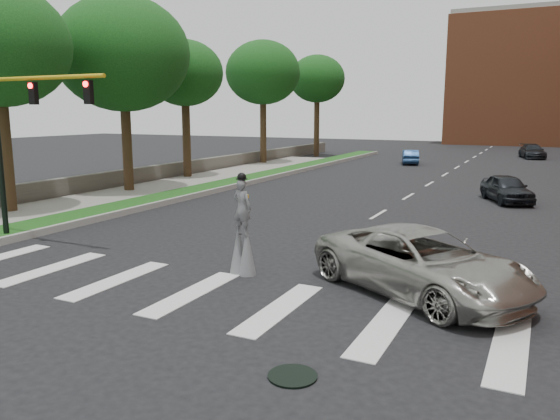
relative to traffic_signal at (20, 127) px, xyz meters
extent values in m
plane|color=black|center=(9.78, -3.00, -4.15)|extent=(160.00, 160.00, 0.00)
cube|color=#164614|center=(-1.72, 17.00, -4.03)|extent=(2.00, 60.00, 0.25)
cube|color=#979792|center=(-0.67, 17.00, -4.01)|extent=(0.20, 60.00, 0.28)
cube|color=gray|center=(-4.72, 7.00, -4.06)|extent=(4.00, 60.00, 0.18)
cube|color=#524D46|center=(-7.22, 19.00, -3.60)|extent=(0.50, 56.00, 1.10)
cylinder|color=black|center=(12.78, -5.00, -4.13)|extent=(0.90, 0.90, 0.04)
cube|color=#AB5A36|center=(15.78, 75.00, 4.85)|extent=(26.00, 14.00, 18.00)
cylinder|color=black|center=(-1.22, 0.00, -1.05)|extent=(0.20, 0.20, 6.20)
cylinder|color=gold|center=(1.38, 0.00, 1.65)|extent=(5.20, 0.14, 0.14)
cube|color=black|center=(0.78, 0.00, 1.15)|extent=(0.28, 0.18, 0.75)
cylinder|color=#FF0C0C|center=(0.78, -0.10, 1.40)|extent=(0.18, 0.06, 0.18)
cube|color=black|center=(3.28, 0.00, 1.15)|extent=(0.28, 0.18, 0.75)
cylinder|color=#FF0C0C|center=(3.28, -0.10, 1.40)|extent=(0.18, 0.06, 0.18)
cylinder|color=#342414|center=(8.98, 0.08, -3.58)|extent=(0.07, 0.07, 1.15)
cylinder|color=#342414|center=(8.66, 0.13, -3.58)|extent=(0.07, 0.07, 1.15)
cone|color=#5D5D62|center=(8.98, 0.08, -3.43)|extent=(0.52, 0.52, 1.43)
cone|color=#5D5D62|center=(8.66, 0.13, -3.43)|extent=(0.52, 0.52, 1.43)
imported|color=#5D5D62|center=(8.82, 0.10, -2.18)|extent=(0.65, 0.48, 1.65)
sphere|color=black|center=(8.82, 0.10, -1.29)|extent=(0.26, 0.26, 0.26)
cylinder|color=black|center=(8.82, 0.10, -1.34)|extent=(0.34, 0.34, 0.02)
cube|color=yellow|center=(8.84, 0.24, -1.72)|extent=(0.22, 0.05, 0.10)
imported|color=#A4A29B|center=(13.88, 0.60, -3.30)|extent=(6.70, 5.56, 1.70)
imported|color=black|center=(14.82, 17.40, -3.43)|extent=(3.28, 4.56, 1.44)
imported|color=navy|center=(5.47, 36.23, -3.51)|extent=(2.36, 4.12, 1.28)
imported|color=black|center=(15.22, 47.72, -3.45)|extent=(3.02, 5.18, 1.41)
cylinder|color=#342414|center=(-5.54, 3.56, -1.16)|extent=(0.56, 0.56, 5.98)
cylinder|color=#342414|center=(-5.27, 11.26, -1.16)|extent=(0.56, 0.56, 5.99)
ellipsoid|color=#113914|center=(-5.27, 11.26, 3.72)|extent=(7.54, 7.54, 6.41)
cylinder|color=#342414|center=(-6.14, 18.30, -1.17)|extent=(0.56, 0.56, 5.96)
ellipsoid|color=#113914|center=(-6.14, 18.30, 3.13)|extent=(5.28, 5.28, 4.49)
cylinder|color=#342414|center=(-6.30, 30.09, -0.94)|extent=(0.56, 0.56, 6.41)
ellipsoid|color=#113914|center=(-6.30, 30.09, 3.89)|extent=(6.52, 6.52, 5.55)
cylinder|color=#342414|center=(-5.41, 40.43, -0.86)|extent=(0.56, 0.56, 6.59)
ellipsoid|color=#113914|center=(-5.41, 40.43, 3.87)|extent=(5.73, 5.73, 4.87)
camera|label=1|loc=(16.58, -13.27, 0.55)|focal=35.00mm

